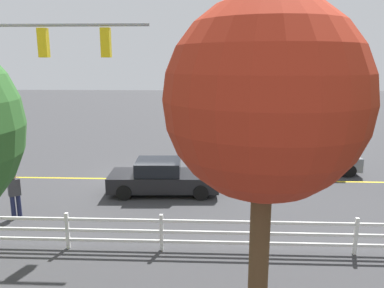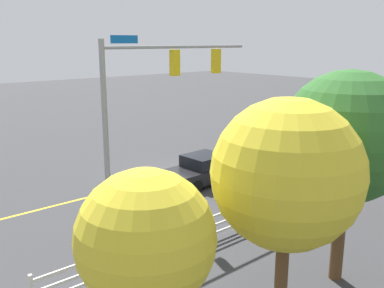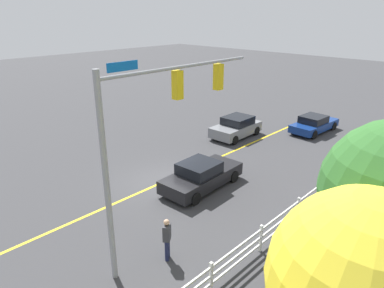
{
  "view_description": "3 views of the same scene",
  "coord_description": "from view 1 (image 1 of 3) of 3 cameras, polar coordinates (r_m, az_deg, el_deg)",
  "views": [
    {
      "loc": [
        -2.94,
        17.52,
        5.6
      ],
      "look_at": [
        -2.17,
        0.04,
        1.8
      ],
      "focal_mm": 35.16,
      "sensor_mm": 36.0,
      "label": 1
    },
    {
      "loc": [
        13.32,
        17.46,
        7.1
      ],
      "look_at": [
        -1.32,
        0.34,
        1.67
      ],
      "focal_mm": 40.09,
      "sensor_mm": 36.0,
      "label": 2
    },
    {
      "loc": [
        11.3,
        12.96,
        8.69
      ],
      "look_at": [
        -1.38,
        0.82,
        2.04
      ],
      "focal_mm": 33.02,
      "sensor_mm": 36.0,
      "label": 3
    }
  ],
  "objects": [
    {
      "name": "car_1",
      "position": [
        20.6,
        18.54,
        -2.09
      ],
      "size": [
        4.07,
        2.1,
        1.49
      ],
      "rotation": [
        0.0,
        0.0,
        6.3
      ],
      "color": "slate",
      "rests_on": "ground_plane"
    },
    {
      "name": "car_0",
      "position": [
        16.5,
        -4.47,
        -5.1
      ],
      "size": [
        4.77,
        2.18,
        1.47
      ],
      "rotation": [
        0.0,
        0.0,
        3.18
      ],
      "color": "black",
      "rests_on": "ground_plane"
    },
    {
      "name": "white_rail_fence",
      "position": [
        11.6,
        2.64,
        -13.26
      ],
      "size": [
        26.1,
        0.1,
        1.15
      ],
      "color": "white",
      "rests_on": "ground_plane"
    },
    {
      "name": "tree_3",
      "position": [
        6.44,
        11.06,
        6.29
      ],
      "size": [
        3.47,
        3.47,
        6.73
      ],
      "color": "brown",
      "rests_on": "ground_plane"
    },
    {
      "name": "lane_center_stripe",
      "position": [
        18.42,
        5.72,
        -5.48
      ],
      "size": [
        28.0,
        0.16,
        0.01
      ],
      "primitive_type": "cube",
      "color": "gold",
      "rests_on": "ground_plane"
    },
    {
      "name": "ground_plane",
      "position": [
        18.63,
        -6.72,
        -5.32
      ],
      "size": [
        120.0,
        120.0,
        0.0
      ],
      "primitive_type": "plane",
      "color": "#38383A"
    },
    {
      "name": "pedestrian",
      "position": [
        15.26,
        -25.3,
        -6.79
      ],
      "size": [
        0.48,
        0.45,
        1.69
      ],
      "rotation": [
        0.0,
        0.0,
        5.38
      ],
      "color": "#191E3F",
      "rests_on": "ground_plane"
    },
    {
      "name": "signal_assembly",
      "position": [
        15.03,
        -25.14,
        9.25
      ],
      "size": [
        7.0,
        0.38,
        7.29
      ],
      "color": "gray",
      "rests_on": "ground_plane"
    }
  ]
}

